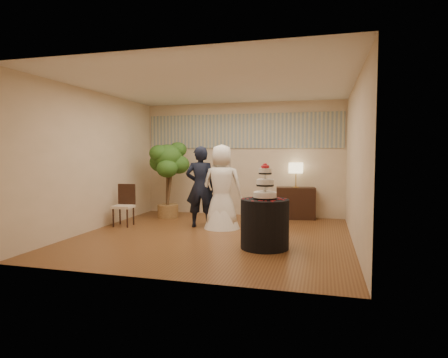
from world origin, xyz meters
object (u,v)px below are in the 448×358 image
(bride, at_px, (222,187))
(side_chair, at_px, (123,205))
(groom, at_px, (201,187))
(cake_table, at_px, (265,224))
(wedding_cake, at_px, (265,181))
(ficus_tree, at_px, (168,179))
(table_lamp, at_px, (296,175))
(console, at_px, (295,203))

(bride, distance_m, side_chair, 2.16)
(bride, xyz_separation_m, side_chair, (-2.09, -0.32, -0.42))
(groom, height_order, bride, bride)
(bride, height_order, cake_table, bride)
(wedding_cake, height_order, ficus_tree, ficus_tree)
(table_lamp, bearing_deg, groom, -140.76)
(cake_table, height_order, side_chair, side_chair)
(groom, xyz_separation_m, ficus_tree, (-1.13, 0.89, 0.08))
(cake_table, height_order, table_lamp, table_lamp)
(groom, bearing_deg, table_lamp, -151.10)
(wedding_cake, bearing_deg, groom, 138.33)
(wedding_cake, bearing_deg, console, 84.39)
(cake_table, xyz_separation_m, side_chair, (-3.20, 1.08, 0.04))
(wedding_cake, height_order, side_chair, wedding_cake)
(table_lamp, relative_size, ficus_tree, 0.31)
(groom, relative_size, console, 1.89)
(wedding_cake, height_order, console, wedding_cake)
(console, relative_size, table_lamp, 1.55)
(bride, height_order, ficus_tree, ficus_tree)
(side_chair, bearing_deg, table_lamp, 23.32)
(bride, xyz_separation_m, console, (1.39, 1.52, -0.49))
(cake_table, bearing_deg, table_lamp, 84.39)
(console, bearing_deg, side_chair, -160.21)
(cake_table, relative_size, wedding_cake, 1.37)
(bride, distance_m, ficus_tree, 1.84)
(groom, distance_m, ficus_tree, 1.45)
(bride, relative_size, console, 1.93)
(ficus_tree, bearing_deg, console, 11.81)
(bride, distance_m, cake_table, 1.84)
(console, bearing_deg, wedding_cake, -103.68)
(cake_table, height_order, wedding_cake, wedding_cake)
(ficus_tree, bearing_deg, bride, -29.33)
(bride, relative_size, table_lamp, 2.99)
(cake_table, bearing_deg, side_chair, 161.41)
(bride, bearing_deg, table_lamp, -137.38)
(groom, relative_size, bride, 0.98)
(bride, relative_size, cake_table, 2.15)
(groom, height_order, ficus_tree, ficus_tree)
(ficus_tree, bearing_deg, wedding_cake, -40.29)
(groom, height_order, cake_table, groom)
(table_lamp, xyz_separation_m, ficus_tree, (-2.99, -0.63, -0.11))
(groom, relative_size, wedding_cake, 2.89)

